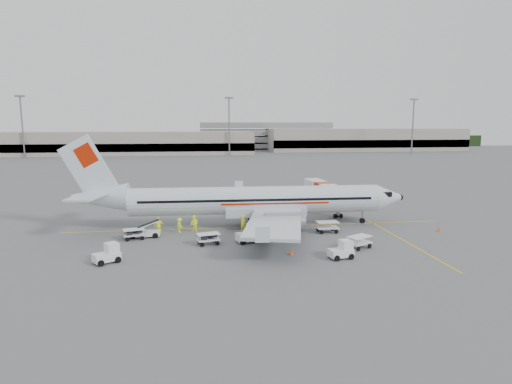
{
  "coord_description": "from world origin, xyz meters",
  "views": [
    {
      "loc": [
        -6.69,
        -48.26,
        11.77
      ],
      "look_at": [
        0.0,
        2.0,
        3.8
      ],
      "focal_mm": 30.0,
      "sensor_mm": 36.0,
      "label": 1
    }
  ],
  "objects_px": {
    "tug_fore": "(341,250)",
    "tug_mid": "(248,234)",
    "tug_aft": "(106,253)",
    "jet_bridge": "(323,196)",
    "aircraft": "(256,182)",
    "belt_loader": "(144,226)"
  },
  "relations": [
    {
      "from": "jet_bridge",
      "to": "aircraft",
      "type": "bearing_deg",
      "value": -146.03
    },
    {
      "from": "tug_fore",
      "to": "jet_bridge",
      "type": "bearing_deg",
      "value": 65.51
    },
    {
      "from": "aircraft",
      "to": "tug_aft",
      "type": "xyz_separation_m",
      "value": [
        -14.57,
        -11.79,
        -4.43
      ]
    },
    {
      "from": "tug_mid",
      "to": "tug_aft",
      "type": "xyz_separation_m",
      "value": [
        -12.85,
        -4.86,
        -0.08
      ]
    },
    {
      "from": "tug_aft",
      "to": "tug_fore",
      "type": "bearing_deg",
      "value": -37.14
    },
    {
      "from": "aircraft",
      "to": "tug_fore",
      "type": "distance_m",
      "value": 15.17
    },
    {
      "from": "jet_bridge",
      "to": "belt_loader",
      "type": "bearing_deg",
      "value": -156.96
    },
    {
      "from": "jet_bridge",
      "to": "belt_loader",
      "type": "relative_size",
      "value": 3.39
    },
    {
      "from": "belt_loader",
      "to": "tug_aft",
      "type": "relative_size",
      "value": 2.0
    },
    {
      "from": "tug_fore",
      "to": "tug_aft",
      "type": "bearing_deg",
      "value": 163.79
    },
    {
      "from": "aircraft",
      "to": "belt_loader",
      "type": "xyz_separation_m",
      "value": [
        -12.43,
        -3.48,
        -4.09
      ]
    },
    {
      "from": "aircraft",
      "to": "jet_bridge",
      "type": "xyz_separation_m",
      "value": [
        10.59,
        8.25,
        -3.33
      ]
    },
    {
      "from": "jet_bridge",
      "to": "tug_fore",
      "type": "relative_size",
      "value": 7.0
    },
    {
      "from": "tug_fore",
      "to": "tug_mid",
      "type": "relative_size",
      "value": 0.89
    },
    {
      "from": "jet_bridge",
      "to": "tug_mid",
      "type": "height_order",
      "value": "jet_bridge"
    },
    {
      "from": "jet_bridge",
      "to": "tug_mid",
      "type": "xyz_separation_m",
      "value": [
        -12.31,
        -15.17,
        -1.02
      ]
    },
    {
      "from": "tug_mid",
      "to": "tug_fore",
      "type": "bearing_deg",
      "value": -54.21
    },
    {
      "from": "jet_bridge",
      "to": "tug_aft",
      "type": "xyz_separation_m",
      "value": [
        -25.16,
        -20.03,
        -1.1
      ]
    },
    {
      "from": "aircraft",
      "to": "jet_bridge",
      "type": "distance_m",
      "value": 13.83
    },
    {
      "from": "tug_mid",
      "to": "aircraft",
      "type": "bearing_deg",
      "value": 61.78
    },
    {
      "from": "aircraft",
      "to": "tug_mid",
      "type": "distance_m",
      "value": 8.36
    },
    {
      "from": "jet_bridge",
      "to": "tug_aft",
      "type": "bearing_deg",
      "value": -145.41
    }
  ]
}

